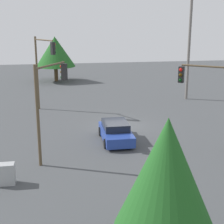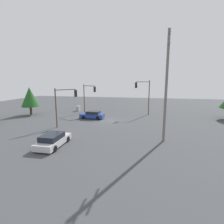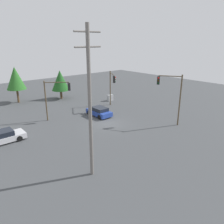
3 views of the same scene
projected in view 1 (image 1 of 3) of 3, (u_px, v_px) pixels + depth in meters
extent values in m
plane|color=#424447|center=(122.00, 127.00, 27.03)|extent=(80.00, 80.00, 0.00)
cube|color=#233D93|center=(116.00, 134.00, 23.76)|extent=(1.90, 4.12, 0.67)
cube|color=black|center=(115.00, 125.00, 23.81)|extent=(1.67, 2.26, 0.50)
cylinder|color=black|center=(133.00, 142.00, 22.74)|extent=(0.22, 0.65, 0.65)
cylinder|color=black|center=(106.00, 144.00, 22.46)|extent=(0.22, 0.65, 0.65)
cylinder|color=black|center=(125.00, 130.00, 25.17)|extent=(0.22, 0.65, 0.65)
cylinder|color=black|center=(101.00, 131.00, 24.88)|extent=(0.22, 0.65, 0.65)
cylinder|color=brown|center=(37.00, 74.00, 31.47)|extent=(0.18, 0.18, 6.69)
cylinder|color=brown|center=(44.00, 40.00, 29.61)|extent=(1.63, 2.50, 0.12)
cube|color=black|center=(53.00, 48.00, 28.74)|extent=(0.42, 0.44, 1.05)
sphere|color=red|center=(54.00, 44.00, 28.76)|extent=(0.22, 0.22, 0.22)
sphere|color=#392605|center=(55.00, 48.00, 28.85)|extent=(0.22, 0.22, 0.22)
sphere|color=black|center=(55.00, 52.00, 28.94)|extent=(0.22, 0.22, 0.22)
cylinder|color=brown|center=(38.00, 117.00, 19.17)|extent=(0.18, 0.18, 5.87)
cylinder|color=brown|center=(51.00, 65.00, 19.93)|extent=(1.74, 2.87, 0.12)
cube|color=black|center=(64.00, 72.00, 21.56)|extent=(0.41, 0.43, 1.05)
sphere|color=red|center=(62.00, 67.00, 21.53)|extent=(0.22, 0.22, 0.22)
sphere|color=#392605|center=(62.00, 72.00, 21.62)|extent=(0.22, 0.22, 0.22)
sphere|color=black|center=(62.00, 77.00, 21.71)|extent=(0.22, 0.22, 0.22)
cylinder|color=brown|center=(208.00, 66.00, 21.25)|extent=(2.71, 2.03, 0.12)
cube|color=black|center=(181.00, 75.00, 22.12)|extent=(0.44, 0.43, 1.05)
sphere|color=red|center=(181.00, 70.00, 21.88)|extent=(0.22, 0.22, 0.22)
sphere|color=#392605|center=(181.00, 75.00, 21.97)|extent=(0.22, 0.22, 0.22)
sphere|color=black|center=(180.00, 80.00, 22.06)|extent=(0.22, 0.22, 0.22)
cylinder|color=slate|center=(189.00, 42.00, 34.78)|extent=(0.28, 0.28, 11.90)
cube|color=#9EA0A3|center=(4.00, 174.00, 17.53)|extent=(1.11, 0.56, 1.12)
cylinder|color=#4C3823|center=(56.00, 74.00, 46.30)|extent=(0.50, 0.50, 2.01)
cone|color=#1E561E|center=(55.00, 52.00, 45.52)|extent=(5.27, 5.27, 3.94)
cone|color=#1E561E|center=(166.00, 175.00, 10.71)|extent=(3.30, 3.30, 3.74)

